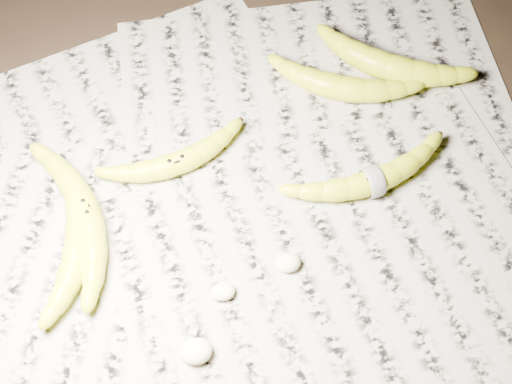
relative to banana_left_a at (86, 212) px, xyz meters
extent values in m
plane|color=black|center=(0.21, -0.02, -0.03)|extent=(3.00, 3.00, 0.00)
cube|color=#A39C8C|center=(0.18, -0.01, -0.02)|extent=(0.90, 0.70, 0.01)
torus|color=white|center=(0.37, -0.02, 0.00)|extent=(0.01, 0.04, 0.04)
ellipsoid|color=beige|center=(0.11, -0.20, -0.01)|extent=(0.04, 0.03, 0.02)
ellipsoid|color=beige|center=(0.15, -0.13, -0.01)|extent=(0.03, 0.02, 0.02)
ellipsoid|color=beige|center=(0.24, -0.11, -0.01)|extent=(0.03, 0.03, 0.02)
camera|label=1|loc=(0.13, -0.46, 0.80)|focal=50.00mm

